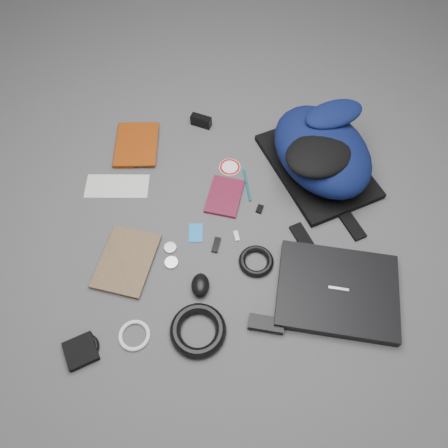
{
  "coord_description": "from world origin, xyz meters",
  "views": [
    {
      "loc": [
        -0.02,
        -0.82,
        1.4
      ],
      "look_at": [
        0.0,
        0.0,
        0.02
      ],
      "focal_mm": 35.0,
      "sensor_mm": 36.0,
      "label": 1
    }
  ],
  "objects_px": {
    "pouch": "(81,351)",
    "comic_book": "(102,256)",
    "compact_camera": "(201,121)",
    "textbook_red": "(115,145)",
    "dvd_case": "(225,196)",
    "power_brick": "(266,324)",
    "laptop": "(337,291)",
    "mouse": "(200,285)",
    "backpack": "(322,150)"
  },
  "relations": [
    {
      "from": "dvd_case",
      "to": "power_brick",
      "type": "height_order",
      "value": "power_brick"
    },
    {
      "from": "comic_book",
      "to": "dvd_case",
      "type": "relative_size",
      "value": 1.44
    },
    {
      "from": "power_brick",
      "to": "textbook_red",
      "type": "bearing_deg",
      "value": 137.23
    },
    {
      "from": "laptop",
      "to": "pouch",
      "type": "relative_size",
      "value": 4.22
    },
    {
      "from": "textbook_red",
      "to": "comic_book",
      "type": "bearing_deg",
      "value": -88.75
    },
    {
      "from": "comic_book",
      "to": "mouse",
      "type": "bearing_deg",
      "value": -5.09
    },
    {
      "from": "compact_camera",
      "to": "pouch",
      "type": "height_order",
      "value": "compact_camera"
    },
    {
      "from": "comic_book",
      "to": "mouse",
      "type": "height_order",
      "value": "mouse"
    },
    {
      "from": "backpack",
      "to": "compact_camera",
      "type": "bearing_deg",
      "value": 129.55
    },
    {
      "from": "comic_book",
      "to": "pouch",
      "type": "height_order",
      "value": "pouch"
    },
    {
      "from": "mouse",
      "to": "backpack",
      "type": "bearing_deg",
      "value": 48.5
    },
    {
      "from": "comic_book",
      "to": "pouch",
      "type": "bearing_deg",
      "value": -79.48
    },
    {
      "from": "backpack",
      "to": "comic_book",
      "type": "relative_size",
      "value": 2.06
    },
    {
      "from": "backpack",
      "to": "laptop",
      "type": "xyz_separation_m",
      "value": [
        -0.0,
        -0.54,
        -0.09
      ]
    },
    {
      "from": "comic_book",
      "to": "compact_camera",
      "type": "relative_size",
      "value": 2.88
    },
    {
      "from": "dvd_case",
      "to": "mouse",
      "type": "bearing_deg",
      "value": -89.38
    },
    {
      "from": "power_brick",
      "to": "backpack",
      "type": "bearing_deg",
      "value": 79.49
    },
    {
      "from": "comic_book",
      "to": "pouch",
      "type": "distance_m",
      "value": 0.34
    },
    {
      "from": "backpack",
      "to": "dvd_case",
      "type": "height_order",
      "value": "backpack"
    },
    {
      "from": "laptop",
      "to": "compact_camera",
      "type": "distance_m",
      "value": 0.91
    },
    {
      "from": "textbook_red",
      "to": "laptop",
      "type": "bearing_deg",
      "value": -38.72
    },
    {
      "from": "power_brick",
      "to": "pouch",
      "type": "bearing_deg",
      "value": -161.95
    },
    {
      "from": "mouse",
      "to": "pouch",
      "type": "relative_size",
      "value": 0.92
    },
    {
      "from": "backpack",
      "to": "dvd_case",
      "type": "distance_m",
      "value": 0.41
    },
    {
      "from": "comic_book",
      "to": "compact_camera",
      "type": "bearing_deg",
      "value": 75.74
    },
    {
      "from": "laptop",
      "to": "dvd_case",
      "type": "height_order",
      "value": "laptop"
    },
    {
      "from": "backpack",
      "to": "compact_camera",
      "type": "height_order",
      "value": "backpack"
    },
    {
      "from": "laptop",
      "to": "dvd_case",
      "type": "bearing_deg",
      "value": 142.95
    },
    {
      "from": "textbook_red",
      "to": "power_brick",
      "type": "xyz_separation_m",
      "value": [
        0.57,
        -0.77,
        0.0
      ]
    },
    {
      "from": "textbook_red",
      "to": "comic_book",
      "type": "relative_size",
      "value": 0.94
    },
    {
      "from": "compact_camera",
      "to": "textbook_red",
      "type": "bearing_deg",
      "value": -139.04
    },
    {
      "from": "textbook_red",
      "to": "pouch",
      "type": "relative_size",
      "value": 2.48
    },
    {
      "from": "backpack",
      "to": "comic_book",
      "type": "height_order",
      "value": "backpack"
    },
    {
      "from": "dvd_case",
      "to": "compact_camera",
      "type": "height_order",
      "value": "compact_camera"
    },
    {
      "from": "pouch",
      "to": "dvd_case",
      "type": "bearing_deg",
      "value": 51.55
    },
    {
      "from": "textbook_red",
      "to": "power_brick",
      "type": "height_order",
      "value": "power_brick"
    },
    {
      "from": "compact_camera",
      "to": "pouch",
      "type": "bearing_deg",
      "value": -88.28
    },
    {
      "from": "backpack",
      "to": "mouse",
      "type": "relative_size",
      "value": 5.93
    },
    {
      "from": "backpack",
      "to": "laptop",
      "type": "relative_size",
      "value": 1.29
    },
    {
      "from": "textbook_red",
      "to": "pouch",
      "type": "bearing_deg",
      "value": -90.77
    },
    {
      "from": "textbook_red",
      "to": "pouch",
      "type": "distance_m",
      "value": 0.85
    },
    {
      "from": "textbook_red",
      "to": "comic_book",
      "type": "xyz_separation_m",
      "value": [
        0.01,
        -0.51,
        -0.0
      ]
    },
    {
      "from": "compact_camera",
      "to": "power_brick",
      "type": "bearing_deg",
      "value": -53.5
    },
    {
      "from": "mouse",
      "to": "pouch",
      "type": "distance_m",
      "value": 0.43
    },
    {
      "from": "textbook_red",
      "to": "mouse",
      "type": "xyz_separation_m",
      "value": [
        0.36,
        -0.64,
        0.01
      ]
    },
    {
      "from": "textbook_red",
      "to": "comic_book",
      "type": "height_order",
      "value": "textbook_red"
    },
    {
      "from": "backpack",
      "to": "pouch",
      "type": "xyz_separation_m",
      "value": [
        -0.84,
        -0.72,
        -0.1
      ]
    },
    {
      "from": "pouch",
      "to": "comic_book",
      "type": "bearing_deg",
      "value": 85.8
    },
    {
      "from": "compact_camera",
      "to": "pouch",
      "type": "relative_size",
      "value": 0.92
    },
    {
      "from": "laptop",
      "to": "comic_book",
      "type": "height_order",
      "value": "laptop"
    }
  ]
}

